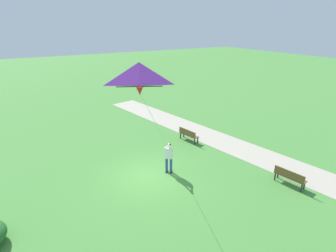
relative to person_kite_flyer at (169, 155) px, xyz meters
name	(u,v)px	position (x,y,z in m)	size (l,w,h in m)	color
ground_plane	(148,176)	(1.16, -0.19, -1.05)	(120.00, 120.00, 0.00)	#4C8E3D
walkway_path	(268,159)	(-5.82, 1.81, -1.04)	(2.40, 32.00, 0.02)	#B7AD99
person_kite_flyer	(169,155)	(0.00, 0.00, 0.00)	(0.57, 0.61, 1.83)	#232328
flying_kite	(140,80)	(3.44, 4.32, 5.17)	(3.90, 4.54, 4.85)	purple
park_bench_near_walkway	(188,134)	(-3.21, -2.77, -0.54)	(0.72, 1.56, 0.88)	brown
park_bench_far_walkway	(290,176)	(-4.57, 4.10, -0.54)	(0.72, 1.56, 0.88)	brown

